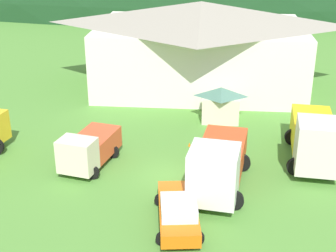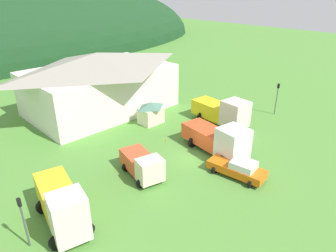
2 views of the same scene
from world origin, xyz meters
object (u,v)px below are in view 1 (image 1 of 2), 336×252
at_px(heavy_rig_white, 218,164).
at_px(service_pickup_orange, 178,211).
at_px(depot_building, 200,44).
at_px(play_shed_cream, 221,104).
at_px(traffic_cone_near_pickup, 189,146).
at_px(flatbed_truck_yellow, 315,138).
at_px(light_truck_cream, 88,149).

xyz_separation_m(heavy_rig_white, service_pickup_orange, (-1.97, -3.68, -0.85)).
bearing_deg(depot_building, play_shed_cream, -77.00).
xyz_separation_m(play_shed_cream, traffic_cone_near_pickup, (-2.10, -4.78, -1.38)).
bearing_deg(flatbed_truck_yellow, traffic_cone_near_pickup, -96.62).
bearing_deg(heavy_rig_white, service_pickup_orange, -20.06).
bearing_deg(heavy_rig_white, traffic_cone_near_pickup, -153.60).
xyz_separation_m(light_truck_cream, flatbed_truck_yellow, (13.97, 1.73, 0.54)).
bearing_deg(play_shed_cream, light_truck_cream, -134.92).
relative_size(light_truck_cream, service_pickup_orange, 0.98).
relative_size(depot_building, heavy_rig_white, 2.51).
height_order(depot_building, flatbed_truck_yellow, depot_building).
relative_size(flatbed_truck_yellow, traffic_cone_near_pickup, 13.40).
relative_size(flatbed_truck_yellow, service_pickup_orange, 1.42).
bearing_deg(light_truck_cream, depot_building, 171.74).
height_order(play_shed_cream, light_truck_cream, play_shed_cream).
distance_m(light_truck_cream, traffic_cone_near_pickup, 7.11).
height_order(depot_building, traffic_cone_near_pickup, depot_building).
bearing_deg(play_shed_cream, depot_building, 103.00).
bearing_deg(heavy_rig_white, depot_building, -166.92).
bearing_deg(light_truck_cream, flatbed_truck_yellow, 110.25).
distance_m(heavy_rig_white, flatbed_truck_yellow, 7.18).
relative_size(depot_building, light_truck_cream, 3.70).
bearing_deg(traffic_cone_near_pickup, depot_building, 88.84).
bearing_deg(service_pickup_orange, heavy_rig_white, 144.24).
distance_m(light_truck_cream, flatbed_truck_yellow, 14.09).
height_order(heavy_rig_white, service_pickup_orange, heavy_rig_white).
bearing_deg(traffic_cone_near_pickup, play_shed_cream, 66.31).
relative_size(heavy_rig_white, flatbed_truck_yellow, 1.02).
xyz_separation_m(depot_building, flatbed_truck_yellow, (7.62, -14.46, -2.22)).
relative_size(light_truck_cream, traffic_cone_near_pickup, 9.27).
height_order(light_truck_cream, traffic_cone_near_pickup, light_truck_cream).
xyz_separation_m(depot_building, traffic_cone_near_pickup, (-0.26, -12.75, -3.98)).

